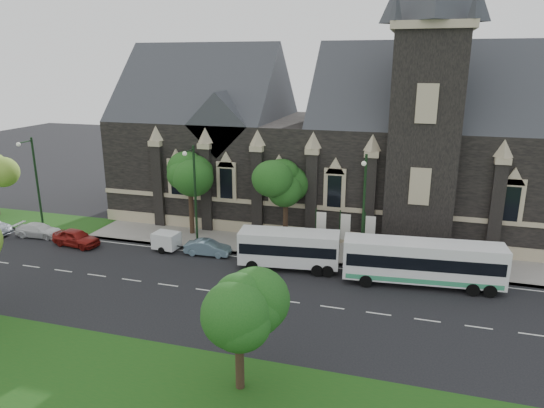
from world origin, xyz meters
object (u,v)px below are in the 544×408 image
at_px(banner_flag_right, 368,232).
at_px(tour_coach, 423,262).
at_px(tree_walk_left, 193,174).
at_px(banner_flag_left, 319,227).
at_px(street_lamp_near, 364,205).
at_px(box_trailer, 166,240).
at_px(banner_flag_center, 343,229).
at_px(tree_park_east, 243,302).
at_px(car_far_red, 76,238).
at_px(car_far_white, 39,230).
at_px(sedan, 208,248).
at_px(tree_walk_right, 289,180).
at_px(street_lamp_far, 35,180).
at_px(shuttle_bus, 289,247).
at_px(street_lamp_mid, 194,192).

xyz_separation_m(banner_flag_right, tour_coach, (4.29, -3.75, -0.60)).
relative_size(tree_walk_left, banner_flag_left, 1.91).
distance_m(tree_walk_left, street_lamp_near, 16.22).
relative_size(tree_walk_left, banner_flag_right, 1.91).
xyz_separation_m(banner_flag_right, box_trailer, (-16.62, -2.88, -1.47)).
height_order(street_lamp_near, banner_flag_center, street_lamp_near).
relative_size(tree_park_east, car_far_red, 1.44).
bearing_deg(banner_flag_left, car_far_red, -168.91).
xyz_separation_m(tree_park_east, street_lamp_near, (3.82, 16.42, 0.49)).
relative_size(tree_park_east, car_far_white, 1.47).
relative_size(banner_flag_center, sedan, 1.04).
bearing_deg(banner_flag_left, tree_walk_right, 150.90).
height_order(banner_flag_center, banner_flag_right, same).
height_order(banner_flag_right, box_trailer, banner_flag_right).
height_order(street_lamp_far, sedan, street_lamp_far).
bearing_deg(street_lamp_near, shuttle_bus, -163.49).
relative_size(box_trailer, car_far_red, 0.71).
bearing_deg(car_far_white, banner_flag_right, -88.63).
bearing_deg(tour_coach, sedan, 171.58).
xyz_separation_m(sedan, car_far_red, (-11.93, -1.27, 0.11)).
height_order(tree_walk_right, street_lamp_near, street_lamp_near).
distance_m(banner_flag_left, banner_flag_center, 2.00).
distance_m(banner_flag_center, sedan, 11.33).
xyz_separation_m(street_lamp_far, banner_flag_right, (30.29, 1.91, -2.73)).
distance_m(tree_walk_right, banner_flag_center, 6.36).
bearing_deg(car_far_red, banner_flag_right, -73.14).
relative_size(tree_walk_left, shuttle_bus, 0.96).
distance_m(tree_walk_right, car_far_white, 23.60).
bearing_deg(banner_flag_center, sedan, -165.52).
height_order(tree_walk_left, box_trailer, tree_walk_left).
height_order(street_lamp_far, shuttle_bus, street_lamp_far).
distance_m(street_lamp_far, box_trailer, 14.33).
xyz_separation_m(car_far_red, car_far_white, (-4.82, 1.03, -0.12)).
bearing_deg(sedan, street_lamp_far, 83.65).
relative_size(banner_flag_right, sedan, 1.04).
xyz_separation_m(banner_flag_right, sedan, (-12.84, -2.80, -1.75)).
height_order(banner_flag_center, car_far_white, banner_flag_center).
bearing_deg(banner_flag_center, tree_walk_right, 161.36).
xyz_separation_m(tree_park_east, banner_flag_left, (0.11, 18.32, -2.24)).
bearing_deg(street_lamp_near, tree_park_east, -103.11).
relative_size(tree_walk_left, car_far_red, 1.75).
xyz_separation_m(tree_walk_left, tour_coach, (20.37, -5.45, -3.95)).
bearing_deg(sedan, tree_walk_right, -55.39).
distance_m(street_lamp_mid, car_far_white, 15.99).
xyz_separation_m(tree_walk_right, street_lamp_far, (-23.21, -3.62, -0.71)).
bearing_deg(shuttle_bus, tree_walk_right, 98.41).
distance_m(banner_flag_center, car_far_red, 23.19).
xyz_separation_m(street_lamp_far, banner_flag_left, (26.29, 1.91, -2.73)).
bearing_deg(banner_flag_center, car_far_white, -173.71).
relative_size(tree_walk_left, car_far_white, 1.79).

